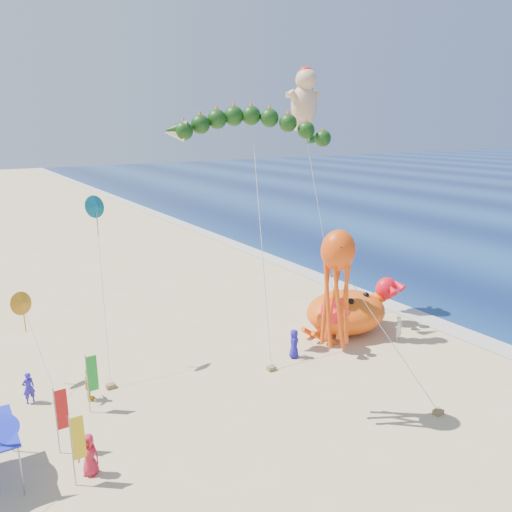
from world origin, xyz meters
The scene contains 9 objects.
ground centered at (0.00, 0.00, 0.00)m, with size 320.00×320.00×0.00m, color #D1B784.
foam_strip centered at (12.00, 0.00, 0.01)m, with size 320.00×320.00×0.00m, color silver.
crab_inflatable centered at (5.43, 1.73, 1.55)m, with size 8.03×5.99×3.52m.
dragon_kite centered at (-0.80, 4.44, 13.79)m, with size 10.52×7.34×14.95m.
cherub_kite centered at (5.53, 7.27, 16.02)m, with size 2.74×3.78×18.15m.
octopus_kite centered at (-2.44, -5.78, 7.14)m, with size 5.69×3.81×9.53m.
feather_flags centered at (-14.90, -0.39, 2.01)m, with size 6.59×7.18×3.20m.
beachgoers centered at (-12.23, 2.38, 0.91)m, with size 28.27×11.74×1.86m.
small_kites centered at (-14.29, 2.95, 6.16)m, with size 9.41×11.53×10.35m.
Camera 1 is at (-17.63, -22.50, 14.17)m, focal length 35.00 mm.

